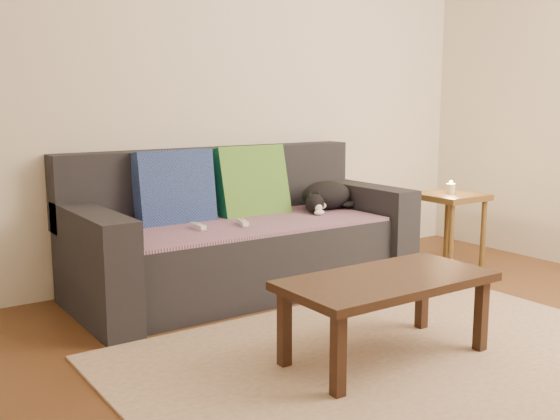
{
  "coord_description": "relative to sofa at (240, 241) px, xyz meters",
  "views": [
    {
      "loc": [
        -2.05,
        -1.87,
        1.18
      ],
      "look_at": [
        0.05,
        1.2,
        0.55
      ],
      "focal_mm": 42.0,
      "sensor_mm": 36.0,
      "label": 1
    }
  ],
  "objects": [
    {
      "name": "ground",
      "position": [
        0.0,
        -1.57,
        -0.31
      ],
      "size": [
        4.5,
        4.5,
        0.0
      ],
      "primitive_type": "plane",
      "color": "brown",
      "rests_on": "ground"
    },
    {
      "name": "back_wall",
      "position": [
        0.0,
        0.43,
        0.99
      ],
      "size": [
        4.5,
        0.04,
        2.6
      ],
      "primitive_type": "cube",
      "color": "beige",
      "rests_on": "ground"
    },
    {
      "name": "coffee_table",
      "position": [
        -0.04,
        -1.36,
        0.03
      ],
      "size": [
        0.98,
        0.49,
        0.39
      ],
      "color": "#322113",
      "rests_on": "rug"
    },
    {
      "name": "wii_remote_b",
      "position": [
        -0.07,
        -0.16,
        0.15
      ],
      "size": [
        0.08,
        0.15,
        0.03
      ],
      "primitive_type": "cube",
      "rotation": [
        0.0,
        0.0,
        1.28
      ],
      "color": "white",
      "rests_on": "throw_blanket"
    },
    {
      "name": "candle",
      "position": [
        1.53,
        -0.35,
        0.25
      ],
      "size": [
        0.06,
        0.06,
        0.09
      ],
      "color": "beige",
      "rests_on": "side_table"
    },
    {
      "name": "cushion_navy",
      "position": [
        -0.35,
        0.17,
        0.32
      ],
      "size": [
        0.49,
        0.18,
        0.5
      ],
      "primitive_type": "cube",
      "rotation": [
        -0.13,
        0.0,
        0.0
      ],
      "color": "navy",
      "rests_on": "throw_blanket"
    },
    {
      "name": "cat",
      "position": [
        0.68,
        0.01,
        0.22
      ],
      "size": [
        0.45,
        0.33,
        0.19
      ],
      "rotation": [
        0.0,
        0.0,
        -0.09
      ],
      "color": "black",
      "rests_on": "throw_blanket"
    },
    {
      "name": "rug",
      "position": [
        0.0,
        -1.42,
        -0.3
      ],
      "size": [
        2.5,
        1.8,
        0.01
      ],
      "primitive_type": "cube",
      "color": "tan",
      "rests_on": "ground"
    },
    {
      "name": "side_table",
      "position": [
        1.53,
        -0.35,
        0.12
      ],
      "size": [
        0.42,
        0.42,
        0.52
      ],
      "color": "brown",
      "rests_on": "ground"
    },
    {
      "name": "wii_remote_a",
      "position": [
        -0.35,
        -0.11,
        0.15
      ],
      "size": [
        0.04,
        0.15,
        0.03
      ],
      "primitive_type": "cube",
      "rotation": [
        0.0,
        0.0,
        1.53
      ],
      "color": "white",
      "rests_on": "throw_blanket"
    },
    {
      "name": "cushion_green",
      "position": [
        0.2,
        0.17,
        0.32
      ],
      "size": [
        0.49,
        0.24,
        0.51
      ],
      "primitive_type": "cube",
      "rotation": [
        -0.24,
        0.0,
        0.0
      ],
      "color": "#0D5531",
      "rests_on": "throw_blanket"
    },
    {
      "name": "throw_blanket",
      "position": [
        0.0,
        -0.09,
        0.12
      ],
      "size": [
        1.66,
        0.74,
        0.02
      ],
      "primitive_type": "cube",
      "color": "#402A4E",
      "rests_on": "sofa"
    },
    {
      "name": "sofa",
      "position": [
        0.0,
        0.0,
        0.0
      ],
      "size": [
        2.1,
        0.94,
        0.87
      ],
      "color": "#232328",
      "rests_on": "ground"
    }
  ]
}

